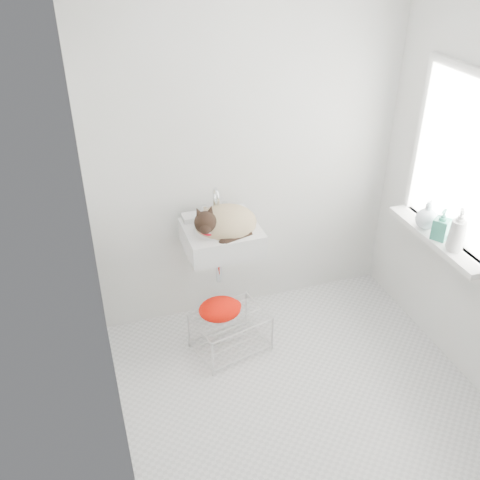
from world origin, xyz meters
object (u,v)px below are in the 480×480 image
object	(u,v)px
cat	(224,223)
wire_rack	(230,331)
bottle_c	(425,227)
bottle_a	(453,250)
sink	(221,227)
bottle_b	(439,238)

from	to	relation	value
cat	wire_rack	size ratio (longest dim) A/B	0.90
cat	bottle_c	bearing A→B (deg)	-18.44
wire_rack	bottle_a	distance (m)	1.55
wire_rack	bottle_c	xyz separation A→B (m)	(1.30, -0.19, 0.70)
bottle_c	cat	bearing A→B (deg)	162.38
cat	bottle_c	world-z (taller)	cat
wire_rack	bottle_c	distance (m)	1.48
sink	wire_rack	bearing A→B (deg)	-94.42
wire_rack	bottle_a	size ratio (longest dim) A/B	2.00
bottle_b	bottle_c	bearing A→B (deg)	90.00
sink	bottle_c	world-z (taller)	sink
cat	bottle_a	world-z (taller)	cat
sink	bottle_c	bearing A→B (deg)	-18.15
sink	bottle_a	xyz separation A→B (m)	(1.28, -0.72, 0.00)
wire_rack	sink	bearing A→B (deg)	85.58
wire_rack	bottle_c	size ratio (longest dim) A/B	2.58
wire_rack	bottle_b	bearing A→B (deg)	-14.67
wire_rack	bottle_c	world-z (taller)	bottle_c
sink	bottle_b	distance (m)	1.40
sink	cat	bearing A→B (deg)	-53.18
cat	bottle_b	world-z (taller)	cat
wire_rack	bottle_a	world-z (taller)	bottle_a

